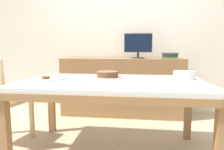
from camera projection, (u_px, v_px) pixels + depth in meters
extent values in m
cube|color=silver|center=(124.00, 34.00, 3.35)|extent=(8.00, 0.10, 2.60)
cube|color=silver|center=(112.00, 82.00, 1.91)|extent=(1.74, 0.99, 0.04)
cube|color=olive|center=(105.00, 99.00, 1.46)|extent=(1.78, 0.08, 0.06)
cube|color=olive|center=(117.00, 80.00, 2.38)|extent=(1.78, 0.08, 0.06)
cube|color=olive|center=(30.00, 85.00, 2.02)|extent=(0.08, 1.02, 0.06)
cube|color=olive|center=(205.00, 89.00, 1.82)|extent=(0.08, 1.02, 0.06)
cube|color=olive|center=(5.00, 135.00, 1.62)|extent=(0.07, 0.07, 0.68)
cube|color=olive|center=(220.00, 148.00, 1.42)|extent=(0.07, 0.07, 0.68)
cube|color=olive|center=(52.00, 105.00, 2.50)|extent=(0.07, 0.07, 0.68)
cube|color=olive|center=(188.00, 110.00, 2.30)|extent=(0.07, 0.07, 0.68)
cube|color=#D1B284|center=(5.00, 101.00, 2.19)|extent=(0.49, 0.49, 0.04)
cube|color=#D1B284|center=(32.00, 119.00, 2.35)|extent=(0.05, 0.05, 0.45)
cube|color=#D1B284|center=(6.00, 116.00, 2.46)|extent=(0.05, 0.05, 0.45)
cube|color=#D1B284|center=(6.00, 131.00, 1.99)|extent=(0.05, 0.05, 0.45)
cube|color=olive|center=(122.00, 87.00, 3.16)|extent=(1.88, 0.44, 0.90)
cylinder|color=#262628|center=(138.00, 58.00, 3.08)|extent=(0.20, 0.20, 0.02)
cylinder|color=#262628|center=(138.00, 54.00, 3.07)|extent=(0.04, 0.04, 0.09)
cube|color=#262628|center=(138.00, 43.00, 3.05)|extent=(0.42, 0.02, 0.28)
cube|color=black|center=(138.00, 43.00, 3.04)|extent=(0.40, 0.00, 0.26)
cube|color=#2D6638|center=(170.00, 58.00, 3.02)|extent=(0.22, 0.19, 0.03)
cube|color=#3F3838|center=(170.00, 56.00, 3.01)|extent=(0.23, 0.16, 0.03)
cube|color=#3F3838|center=(170.00, 54.00, 3.01)|extent=(0.25, 0.20, 0.03)
cylinder|color=white|center=(108.00, 78.00, 2.07)|extent=(0.29, 0.29, 0.01)
cylinder|color=brown|center=(108.00, 74.00, 2.06)|extent=(0.22, 0.22, 0.05)
cylinder|color=brown|center=(108.00, 72.00, 2.06)|extent=(0.22, 0.22, 0.01)
cylinder|color=white|center=(49.00, 78.00, 2.02)|extent=(0.34, 0.34, 0.01)
torus|color=white|center=(57.00, 77.00, 2.01)|extent=(0.08, 0.08, 0.02)
torus|color=#EAD184|center=(53.00, 75.00, 2.08)|extent=(0.08, 0.08, 0.02)
torus|color=#EAD184|center=(42.00, 76.00, 2.02)|extent=(0.08, 0.08, 0.02)
torus|color=brown|center=(46.00, 77.00, 1.93)|extent=(0.08, 0.08, 0.03)
cylinder|color=white|center=(184.00, 79.00, 2.00)|extent=(0.21, 0.21, 0.01)
cylinder|color=white|center=(184.00, 78.00, 2.00)|extent=(0.21, 0.21, 0.01)
cylinder|color=white|center=(184.00, 77.00, 2.00)|extent=(0.21, 0.21, 0.01)
cylinder|color=white|center=(184.00, 76.00, 2.00)|extent=(0.21, 0.21, 0.01)
cylinder|color=white|center=(184.00, 75.00, 2.00)|extent=(0.21, 0.21, 0.01)
cylinder|color=white|center=(184.00, 74.00, 2.00)|extent=(0.21, 0.21, 0.01)
cylinder|color=white|center=(184.00, 73.00, 1.99)|extent=(0.21, 0.21, 0.01)
cylinder|color=white|center=(184.00, 72.00, 1.99)|extent=(0.21, 0.21, 0.01)
cylinder|color=silver|center=(84.00, 84.00, 1.66)|extent=(0.04, 0.04, 0.02)
cylinder|color=white|center=(84.00, 83.00, 1.66)|extent=(0.03, 0.03, 0.00)
cone|color=#F9B74C|center=(84.00, 82.00, 1.66)|extent=(0.01, 0.01, 0.02)
cylinder|color=silver|center=(196.00, 83.00, 1.73)|extent=(0.04, 0.04, 0.02)
cylinder|color=white|center=(196.00, 82.00, 1.73)|extent=(0.03, 0.03, 0.00)
cone|color=#F9B74C|center=(196.00, 81.00, 1.73)|extent=(0.01, 0.01, 0.02)
cylinder|color=silver|center=(174.00, 83.00, 1.71)|extent=(0.04, 0.04, 0.02)
cylinder|color=white|center=(174.00, 82.00, 1.71)|extent=(0.03, 0.03, 0.00)
cone|color=#F9B74C|center=(174.00, 81.00, 1.71)|extent=(0.01, 0.01, 0.02)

